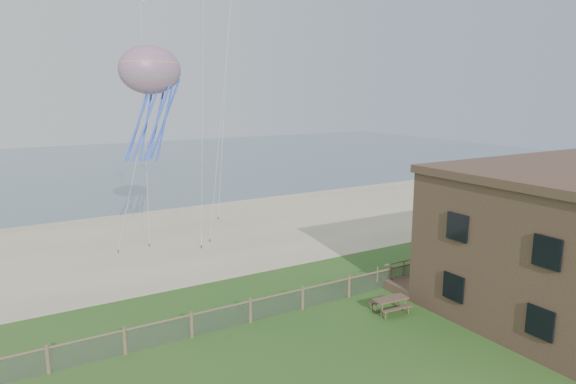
% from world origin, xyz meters
% --- Properties ---
extents(ground, '(160.00, 160.00, 0.00)m').
position_xyz_m(ground, '(0.00, 0.00, 0.00)').
color(ground, '#26541C').
rests_on(ground, ground).
extents(sand_beach, '(72.00, 20.00, 0.02)m').
position_xyz_m(sand_beach, '(0.00, 22.00, 0.00)').
color(sand_beach, tan).
rests_on(sand_beach, ground).
extents(ocean, '(160.00, 68.00, 0.02)m').
position_xyz_m(ocean, '(0.00, 66.00, 0.00)').
color(ocean, slate).
rests_on(ocean, ground).
extents(chainlink_fence, '(36.20, 0.20, 1.25)m').
position_xyz_m(chainlink_fence, '(0.00, 6.00, 0.55)').
color(chainlink_fence, brown).
rests_on(chainlink_fence, ground).
extents(motel_deck, '(15.00, 2.00, 0.50)m').
position_xyz_m(motel_deck, '(13.00, 5.00, 0.25)').
color(motel_deck, brown).
rests_on(motel_deck, ground).
extents(picnic_table, '(1.93, 1.52, 0.77)m').
position_xyz_m(picnic_table, '(3.65, 3.41, 0.39)').
color(picnic_table, brown).
rests_on(picnic_table, ground).
extents(octopus_kite, '(4.16, 3.30, 7.67)m').
position_xyz_m(octopus_kite, '(-3.97, 17.55, 10.42)').
color(octopus_kite, orange).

